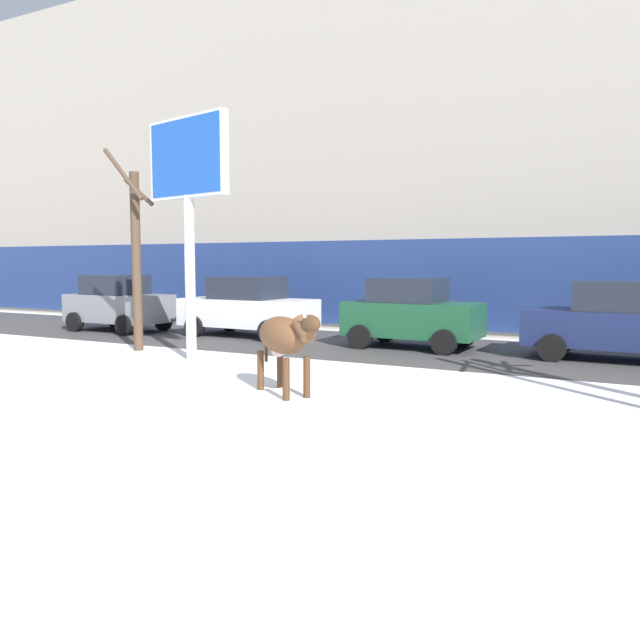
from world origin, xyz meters
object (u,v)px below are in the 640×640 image
pedestrian_by_cars (352,304)px  car_darkgreen_hatchback (411,313)px  cow_brown (285,337)px  car_white_sedan (248,307)px  pedestrian_far_left (435,307)px  car_grey_hatchback (118,303)px  bare_tree_far_back (136,254)px  car_navy_sedan (622,322)px  billboard (188,172)px

pedestrian_by_cars → car_darkgreen_hatchback: bearing=-45.2°
cow_brown → car_white_sedan: size_ratio=0.43×
car_darkgreen_hatchback → pedestrian_far_left: 3.22m
cow_brown → car_grey_hatchback: bearing=149.0°
cow_brown → car_darkgreen_hatchback: bearing=89.7°
bare_tree_far_back → pedestrian_far_left: bearing=50.0°
car_grey_hatchback → pedestrian_far_left: bearing=21.3°
car_grey_hatchback → car_white_sedan: (4.68, 0.72, -0.02)m
car_grey_hatchback → car_darkgreen_hatchback: size_ratio=1.00×
car_white_sedan → car_grey_hatchback: bearing=-171.3°
pedestrian_far_left → car_navy_sedan: bearing=-30.2°
car_darkgreen_hatchback → pedestrian_far_left: size_ratio=2.05×
billboard → pedestrian_by_cars: (0.77, 7.44, -3.43)m
car_darkgreen_hatchback → bare_tree_far_back: bearing=-148.7°
car_grey_hatchback → pedestrian_by_cars: car_grey_hatchback is taller
car_darkgreen_hatchback → car_navy_sedan: (5.01, 0.11, -0.02)m
car_grey_hatchback → car_white_sedan: bearing=8.7°
billboard → car_darkgreen_hatchback: size_ratio=1.57×
car_white_sedan → car_darkgreen_hatchback: bearing=-1.7°
cow_brown → billboard: bearing=149.5°
cow_brown → car_white_sedan: car_white_sedan is taller
pedestrian_far_left → bare_tree_far_back: bearing=-130.0°
pedestrian_by_cars → bare_tree_far_back: 7.68m
bare_tree_far_back → cow_brown: bearing=-25.0°
car_darkgreen_hatchback → car_navy_sedan: car_darkgreen_hatchback is taller
car_darkgreen_hatchback → pedestrian_by_cars: size_ratio=2.05×
car_darkgreen_hatchback → cow_brown: bearing=-90.3°
car_navy_sedan → pedestrian_by_cars: size_ratio=2.46×
billboard → pedestrian_far_left: size_ratio=3.21×
car_white_sedan → car_darkgreen_hatchback: size_ratio=1.20×
car_white_sedan → car_darkgreen_hatchback: 5.32m
car_white_sedan → billboard: bearing=-72.7°
billboard → bare_tree_far_back: billboard is taller
billboard → car_navy_sedan: size_ratio=1.31×
pedestrian_by_cars → billboard: bearing=-95.9°
car_navy_sedan → bare_tree_far_back: size_ratio=0.84×
car_darkgreen_hatchback → pedestrian_by_cars: 4.52m
car_darkgreen_hatchback → pedestrian_far_left: car_darkgreen_hatchback is taller
cow_brown → bare_tree_far_back: bare_tree_far_back is taller
pedestrian_far_left → cow_brown: bearing=-88.4°
cow_brown → car_white_sedan: bearing=128.3°
billboard → pedestrian_by_cars: billboard is taller
cow_brown → car_darkgreen_hatchback: 6.54m
cow_brown → car_white_sedan: (-5.28, 6.69, -0.09)m
car_white_sedan → pedestrian_by_cars: 3.72m
cow_brown → pedestrian_far_left: bearing=91.6°
car_white_sedan → car_darkgreen_hatchback: (5.32, -0.15, 0.02)m
car_navy_sedan → pedestrian_by_cars: bearing=159.3°
billboard → car_darkgreen_hatchback: (3.95, 4.23, -3.39)m
car_grey_hatchback → pedestrian_far_left: size_ratio=2.05×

